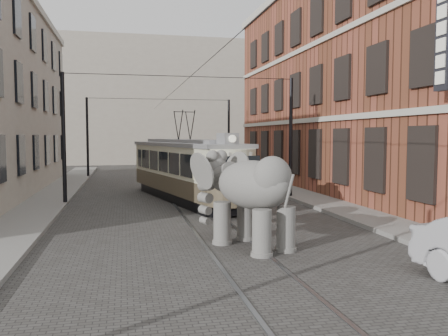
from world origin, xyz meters
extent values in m
plane|color=#3F3D3A|center=(0.00, 0.00, 0.00)|extent=(120.00, 120.00, 0.00)
cube|color=slate|center=(6.00, 0.00, 0.07)|extent=(2.00, 60.00, 0.15)
cube|color=slate|center=(-6.50, 0.00, 0.07)|extent=(2.00, 60.00, 0.15)
cube|color=brown|center=(11.00, 9.00, 6.00)|extent=(8.00, 26.00, 12.00)
cube|color=gray|center=(0.00, 40.00, 7.00)|extent=(28.00, 10.00, 14.00)
camera|label=1|loc=(-2.95, -15.95, 3.16)|focal=37.19mm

